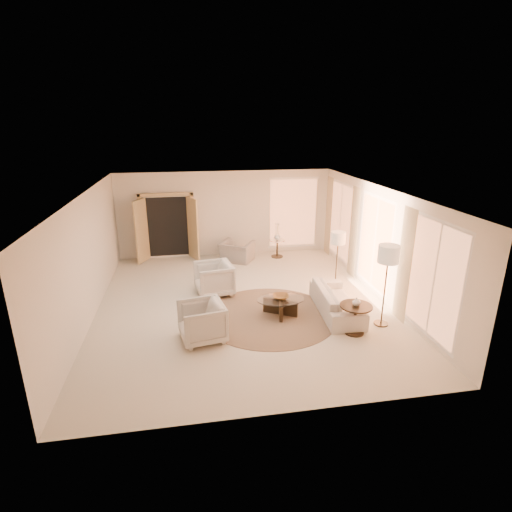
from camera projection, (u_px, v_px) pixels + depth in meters
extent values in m
cube|color=beige|center=(243.00, 304.00, 9.93)|extent=(7.00, 8.00, 0.02)
cube|color=white|center=(242.00, 192.00, 9.03)|extent=(7.00, 8.00, 0.02)
cube|color=beige|center=(226.00, 214.00, 13.21)|extent=(7.00, 0.04, 2.80)
cube|color=beige|center=(281.00, 334.00, 5.75)|extent=(7.00, 0.04, 2.80)
cube|color=beige|center=(87.00, 258.00, 8.92)|extent=(0.04, 8.00, 2.80)
cube|color=beige|center=(380.00, 243.00, 10.04)|extent=(0.04, 8.00, 2.80)
cube|color=tan|center=(168.00, 226.00, 12.91)|extent=(1.80, 0.12, 2.16)
cube|color=tan|center=(142.00, 231.00, 12.54)|extent=(0.35, 0.66, 2.00)
cube|color=tan|center=(193.00, 229.00, 12.80)|extent=(0.35, 0.66, 2.00)
cylinder|color=#443022|center=(269.00, 315.00, 9.33)|extent=(3.79, 3.79, 0.01)
imported|color=beige|center=(337.00, 301.00, 9.39)|extent=(0.95, 2.13, 0.61)
imported|color=beige|center=(214.00, 277.00, 10.35)|extent=(0.98, 1.03, 0.93)
imported|color=beige|center=(202.00, 320.00, 8.17)|extent=(0.96, 1.01, 0.90)
imported|color=gray|center=(237.00, 248.00, 12.84)|extent=(1.18, 1.05, 0.86)
cube|color=black|center=(280.00, 307.00, 9.32)|extent=(0.75, 0.49, 0.37)
cube|color=black|center=(280.00, 307.00, 9.32)|extent=(0.23, 0.83, 0.37)
cylinder|color=white|center=(281.00, 299.00, 9.25)|extent=(1.47, 1.47, 0.02)
cylinder|color=black|center=(354.00, 332.00, 8.57)|extent=(0.43, 0.43, 0.03)
cylinder|color=black|center=(355.00, 319.00, 8.47)|extent=(0.06, 0.06, 0.61)
cylinder|color=black|center=(356.00, 306.00, 8.37)|extent=(0.68, 0.68, 0.03)
cylinder|color=#2F281C|center=(277.00, 256.00, 13.36)|extent=(0.39, 0.39, 0.03)
cylinder|color=#2F281C|center=(277.00, 249.00, 13.27)|extent=(0.06, 0.06, 0.56)
cylinder|color=white|center=(277.00, 240.00, 13.18)|extent=(0.51, 0.51, 0.03)
cylinder|color=#2F281C|center=(335.00, 287.00, 10.91)|extent=(0.27, 0.27, 0.03)
cylinder|color=#2F281C|center=(336.00, 264.00, 10.70)|extent=(0.03, 0.03, 1.33)
cylinder|color=#C5AB8A|center=(338.00, 238.00, 10.47)|extent=(0.38, 0.38, 0.32)
cylinder|color=#2F281C|center=(381.00, 323.00, 8.93)|extent=(0.31, 0.31, 0.03)
cylinder|color=#2F281C|center=(384.00, 292.00, 8.68)|extent=(0.03, 0.03, 1.57)
cylinder|color=#C5AB8A|center=(389.00, 254.00, 8.40)|extent=(0.45, 0.45, 0.38)
imported|color=brown|center=(281.00, 297.00, 9.23)|extent=(0.41, 0.41, 0.09)
imported|color=white|center=(356.00, 302.00, 8.34)|extent=(0.23, 0.23, 0.18)
imported|color=white|center=(277.00, 237.00, 13.14)|extent=(0.23, 0.23, 0.24)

